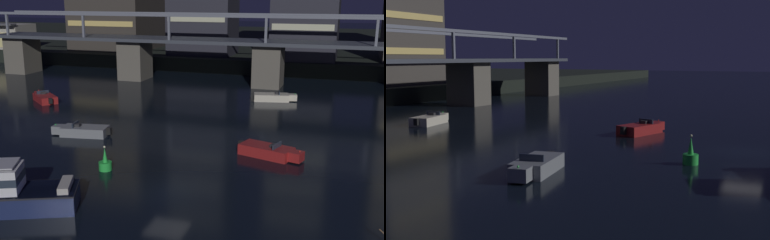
% 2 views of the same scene
% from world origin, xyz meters
% --- Properties ---
extents(ground_plane, '(400.00, 400.00, 0.00)m').
position_xyz_m(ground_plane, '(0.00, 0.00, 0.00)').
color(ground_plane, black).
extents(far_riverbank, '(240.00, 80.00, 2.20)m').
position_xyz_m(far_riverbank, '(0.00, 84.88, 1.10)').
color(far_riverbank, black).
rests_on(far_riverbank, ground).
extents(river_bridge, '(82.84, 6.40, 9.38)m').
position_xyz_m(river_bridge, '(0.00, 36.87, 4.01)').
color(river_bridge, '#605B51').
rests_on(river_bridge, ground).
extents(speedboat_near_center, '(5.22, 2.58, 1.16)m').
position_xyz_m(speedboat_near_center, '(2.10, 28.25, 0.41)').
color(speedboat_near_center, beige).
rests_on(speedboat_near_center, ground).
extents(speedboat_near_right, '(5.23, 2.41, 1.16)m').
position_xyz_m(speedboat_near_right, '(-11.30, 9.10, 0.41)').
color(speedboat_near_right, gray).
rests_on(speedboat_near_right, ground).
extents(speedboat_mid_left, '(5.15, 2.89, 1.16)m').
position_xyz_m(speedboat_mid_left, '(4.86, 8.62, 0.41)').
color(speedboat_mid_left, maroon).
rests_on(speedboat_mid_left, ground).
extents(speedboat_mid_center, '(4.59, 4.15, 1.16)m').
position_xyz_m(speedboat_mid_center, '(-22.57, 19.69, 0.41)').
color(speedboat_mid_center, maroon).
rests_on(speedboat_mid_center, ground).
extents(channel_buoy, '(0.90, 0.90, 1.76)m').
position_xyz_m(channel_buoy, '(-5.38, 2.21, 0.48)').
color(channel_buoy, green).
rests_on(channel_buoy, ground).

